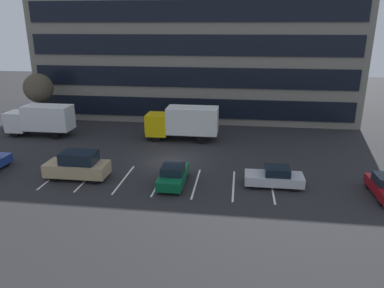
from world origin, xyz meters
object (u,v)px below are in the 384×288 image
at_px(box_truck_yellow, 183,122).
at_px(suv_tan, 78,166).
at_px(box_truck_white, 41,119).
at_px(sedan_silver, 275,177).
at_px(sedan_forest, 173,175).
at_px(bare_tree, 38,88).

bearing_deg(box_truck_yellow, suv_tan, -120.79).
bearing_deg(box_truck_white, sedan_silver, -22.55).
xyz_separation_m(box_truck_yellow, sedan_forest, (0.97, -10.96, -1.21)).
bearing_deg(suv_tan, box_truck_yellow, 59.21).
bearing_deg(sedan_silver, box_truck_yellow, 128.96).
height_order(sedan_forest, bare_tree, bare_tree).
distance_m(sedan_forest, sedan_silver, 7.43).
bearing_deg(sedan_forest, box_truck_yellow, 95.05).
relative_size(box_truck_yellow, bare_tree, 1.21).
xyz_separation_m(sedan_forest, suv_tan, (-7.45, 0.08, 0.31)).
distance_m(suv_tan, bare_tree, 17.91).
distance_m(box_truck_yellow, box_truck_white, 15.27).
bearing_deg(box_truck_white, sedan_forest, -32.71).
height_order(box_truck_yellow, box_truck_white, box_truck_yellow).
xyz_separation_m(box_truck_yellow, sedan_silver, (8.37, -10.35, -1.23)).
relative_size(box_truck_white, suv_tan, 1.50).
height_order(sedan_forest, suv_tan, suv_tan).
height_order(sedan_forest, sedan_silver, sedan_forest).
relative_size(box_truck_white, sedan_silver, 1.69).
bearing_deg(suv_tan, sedan_silver, 2.04).
height_order(box_truck_yellow, sedan_forest, box_truck_yellow).
height_order(box_truck_white, bare_tree, bare_tree).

